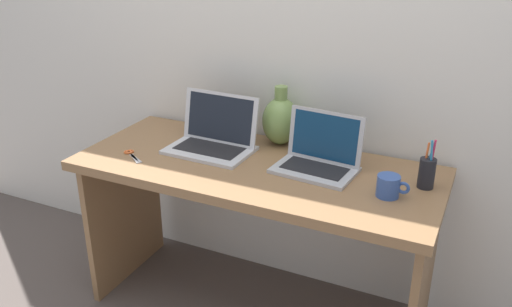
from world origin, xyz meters
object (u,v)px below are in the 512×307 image
Objects in this scene: green_vase at (281,120)px; pen_cup at (427,172)px; laptop_left at (214,135)px; laptop_right at (320,154)px; scissors at (131,154)px; coffee_mug at (389,186)px.

green_vase is 1.36× the size of pen_cup.
green_vase is at bearing 36.12° from laptop_left.
laptop_right is at bearing -179.19° from pen_cup.
pen_cup is 1.45× the size of scissors.
scissors is (-1.18, -0.22, -0.06)m from pen_cup.
laptop_right is 2.50× the size of scissors.
pen_cup is at bearing 10.56° from scissors.
coffee_mug is 0.17m from pen_cup.
pen_cup is 1.21m from scissors.
pen_cup is at bearing 49.93° from coffee_mug.
pen_cup is at bearing -14.35° from green_vase.
laptop_right is at bearing 15.62° from scissors.
laptop_left reaches higher than laptop_right.
laptop_left is at bearing 36.87° from scissors.
laptop_left reaches higher than pen_cup.
coffee_mug reaches higher than scissors.
laptop_left is 1.09× the size of laptop_right.
green_vase is 1.97× the size of scissors.
green_vase reaches higher than scissors.
green_vase is 2.23× the size of coffee_mug.
coffee_mug is 0.61× the size of pen_cup.
laptop_left is 2.73× the size of scissors.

